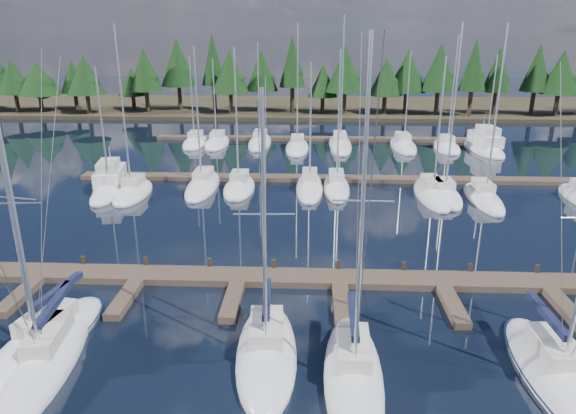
{
  "coord_description": "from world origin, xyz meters",
  "views": [
    {
      "loc": [
        -1.81,
        -9.73,
        14.3
      ],
      "look_at": [
        -3.24,
        22.0,
        3.32
      ],
      "focal_mm": 32.0,
      "sensor_mm": 36.0,
      "label": 1
    }
  ],
  "objects_px": {
    "front_sailboat_2": "(267,352)",
    "front_sailboat_3": "(353,374)",
    "main_dock": "(339,284)",
    "motor_yacht_left": "(111,184)",
    "motor_yacht_right": "(484,146)",
    "front_sailboat_1": "(44,342)",
    "front_sailboat_4": "(556,373)",
    "front_sailboat_0": "(48,360)"
  },
  "relations": [
    {
      "from": "main_dock",
      "to": "front_sailboat_4",
      "type": "relative_size",
      "value": 3.18
    },
    {
      "from": "front_sailboat_1",
      "to": "motor_yacht_right",
      "type": "relative_size",
      "value": 1.34
    },
    {
      "from": "front_sailboat_3",
      "to": "motor_yacht_left",
      "type": "distance_m",
      "value": 34.37
    },
    {
      "from": "main_dock",
      "to": "front_sailboat_0",
      "type": "height_order",
      "value": "front_sailboat_0"
    },
    {
      "from": "main_dock",
      "to": "front_sailboat_1",
      "type": "distance_m",
      "value": 15.85
    },
    {
      "from": "front_sailboat_4",
      "to": "front_sailboat_1",
      "type": "bearing_deg",
      "value": 176.84
    },
    {
      "from": "front_sailboat_1",
      "to": "motor_yacht_left",
      "type": "distance_m",
      "value": 26.36
    },
    {
      "from": "front_sailboat_2",
      "to": "motor_yacht_right",
      "type": "xyz_separation_m",
      "value": [
        23.62,
        44.06,
        0.27
      ]
    },
    {
      "from": "front_sailboat_4",
      "to": "motor_yacht_left",
      "type": "bearing_deg",
      "value": 137.77
    },
    {
      "from": "front_sailboat_0",
      "to": "motor_yacht_right",
      "type": "xyz_separation_m",
      "value": [
        33.4,
        45.1,
        0.26
      ]
    },
    {
      "from": "front_sailboat_2",
      "to": "motor_yacht_left",
      "type": "relative_size",
      "value": 1.35
    },
    {
      "from": "front_sailboat_1",
      "to": "front_sailboat_2",
      "type": "height_order",
      "value": "front_sailboat_1"
    },
    {
      "from": "main_dock",
      "to": "front_sailboat_1",
      "type": "relative_size",
      "value": 3.16
    },
    {
      "from": "front_sailboat_4",
      "to": "front_sailboat_0",
      "type": "bearing_deg",
      "value": -179.87
    },
    {
      "from": "front_sailboat_1",
      "to": "front_sailboat_4",
      "type": "relative_size",
      "value": 1.01
    },
    {
      "from": "front_sailboat_0",
      "to": "front_sailboat_4",
      "type": "bearing_deg",
      "value": 0.13
    },
    {
      "from": "main_dock",
      "to": "motor_yacht_left",
      "type": "height_order",
      "value": "motor_yacht_left"
    },
    {
      "from": "motor_yacht_right",
      "to": "front_sailboat_2",
      "type": "bearing_deg",
      "value": -118.19
    },
    {
      "from": "front_sailboat_3",
      "to": "motor_yacht_right",
      "type": "bearing_deg",
      "value": 66.54
    },
    {
      "from": "main_dock",
      "to": "front_sailboat_4",
      "type": "height_order",
      "value": "front_sailboat_4"
    },
    {
      "from": "front_sailboat_4",
      "to": "motor_yacht_left",
      "type": "relative_size",
      "value": 1.43
    },
    {
      "from": "main_dock",
      "to": "front_sailboat_4",
      "type": "distance_m",
      "value": 11.99
    },
    {
      "from": "front_sailboat_1",
      "to": "motor_yacht_right",
      "type": "xyz_separation_m",
      "value": [
        34.26,
        43.77,
        0.27
      ]
    },
    {
      "from": "front_sailboat_2",
      "to": "front_sailboat_3",
      "type": "height_order",
      "value": "front_sailboat_3"
    },
    {
      "from": "front_sailboat_2",
      "to": "front_sailboat_4",
      "type": "xyz_separation_m",
      "value": [
        12.6,
        -0.99,
        -0.0
      ]
    },
    {
      "from": "main_dock",
      "to": "front_sailboat_1",
      "type": "bearing_deg",
      "value": -154.81
    },
    {
      "from": "front_sailboat_4",
      "to": "motor_yacht_right",
      "type": "bearing_deg",
      "value": 76.26
    },
    {
      "from": "front_sailboat_1",
      "to": "front_sailboat_4",
      "type": "distance_m",
      "value": 23.28
    },
    {
      "from": "motor_yacht_left",
      "to": "front_sailboat_0",
      "type": "bearing_deg",
      "value": -75.01
    },
    {
      "from": "front_sailboat_0",
      "to": "front_sailboat_2",
      "type": "height_order",
      "value": "front_sailboat_0"
    },
    {
      "from": "front_sailboat_2",
      "to": "front_sailboat_3",
      "type": "distance_m",
      "value": 4.13
    },
    {
      "from": "front_sailboat_2",
      "to": "front_sailboat_3",
      "type": "bearing_deg",
      "value": -20.35
    },
    {
      "from": "main_dock",
      "to": "front_sailboat_3",
      "type": "relative_size",
      "value": 2.91
    },
    {
      "from": "front_sailboat_1",
      "to": "front_sailboat_2",
      "type": "xyz_separation_m",
      "value": [
        10.64,
        -0.29,
        0.0
      ]
    },
    {
      "from": "front_sailboat_3",
      "to": "front_sailboat_4",
      "type": "xyz_separation_m",
      "value": [
        8.74,
        0.44,
        -0.02
      ]
    },
    {
      "from": "front_sailboat_3",
      "to": "motor_yacht_right",
      "type": "height_order",
      "value": "front_sailboat_3"
    },
    {
      "from": "front_sailboat_0",
      "to": "front_sailboat_1",
      "type": "relative_size",
      "value": 1.03
    },
    {
      "from": "front_sailboat_1",
      "to": "front_sailboat_3",
      "type": "xyz_separation_m",
      "value": [
        14.51,
        -1.73,
        0.02
      ]
    },
    {
      "from": "main_dock",
      "to": "front_sailboat_1",
      "type": "xyz_separation_m",
      "value": [
        -14.34,
        -6.75,
        0.08
      ]
    },
    {
      "from": "front_sailboat_4",
      "to": "front_sailboat_2",
      "type": "bearing_deg",
      "value": 175.5
    },
    {
      "from": "front_sailboat_1",
      "to": "motor_yacht_left",
      "type": "relative_size",
      "value": 1.44
    },
    {
      "from": "front_sailboat_0",
      "to": "motor_yacht_left",
      "type": "height_order",
      "value": "front_sailboat_0"
    }
  ]
}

